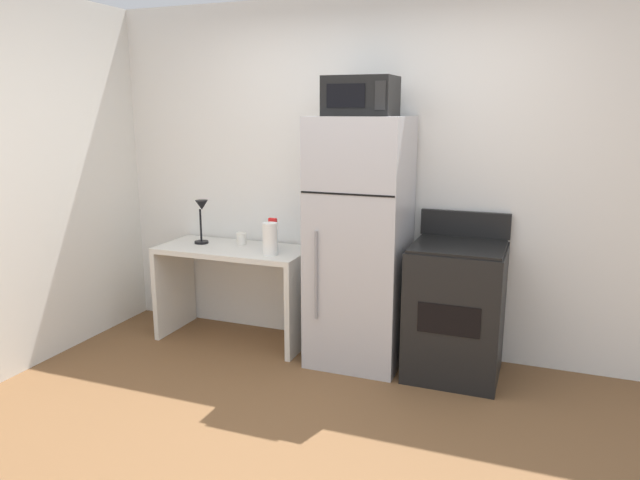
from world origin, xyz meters
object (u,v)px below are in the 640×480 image
Objects in this scene: refrigerator at (360,243)px; spray_bottle at (273,237)px; microwave at (361,96)px; paper_towel_roll at (270,239)px; coffee_mug at (242,239)px; desk_lamp at (202,214)px; oven_range at (455,309)px; desk at (234,275)px.

spray_bottle is at bearing 175.11° from refrigerator.
paper_towel_roll is at bearing -174.67° from microwave.
coffee_mug is 0.43m from paper_towel_roll.
coffee_mug is 0.38× the size of spray_bottle.
paper_towel_roll is (0.66, -0.13, -0.12)m from desk_lamp.
microwave is (0.00, -0.02, 1.01)m from refrigerator.
spray_bottle reaches higher than coffee_mug.
paper_towel_roll is (0.04, -0.14, 0.02)m from spray_bottle.
desk_lamp is at bearing 178.75° from oven_range.
microwave is (1.32, -0.07, 0.89)m from desk_lamp.
coffee_mug is 0.21× the size of microwave.
refrigerator is at bearing -2.13° from desk_lamp.
refrigerator is at bearing -179.55° from oven_range.
oven_range is (1.39, -0.05, -0.38)m from spray_bottle.
paper_towel_roll is at bearing -172.86° from refrigerator.
paper_towel_roll is at bearing -16.87° from desk.
desk is 1.07× the size of oven_range.
refrigerator reaches higher than spray_bottle.
desk_lamp reaches higher than paper_towel_roll.
spray_bottle is (0.62, 0.01, -0.14)m from desk_lamp.
coffee_mug is 1.75m from oven_range.
spray_bottle is 0.71m from refrigerator.
coffee_mug is 0.33m from spray_bottle.
refrigerator is 3.82× the size of microwave.
spray_bottle is at bearing 177.75° from oven_range.
refrigerator is 1.60× the size of oven_range.
oven_range is at bearing -0.82° from desk.
microwave is 0.42× the size of oven_range.
microwave is (1.02, -0.16, 1.09)m from coffee_mug.
paper_towel_roll is (0.37, -0.11, 0.34)m from desk.
coffee_mug reaches higher than desk.
microwave reaches higher than desk.
oven_range is at bearing 0.45° from refrigerator.
desk is 4.91× the size of paper_towel_roll.
desk_lamp is 0.77× the size of microwave.
paper_towel_roll is (0.36, -0.22, 0.07)m from coffee_mug.
refrigerator reaches higher than desk.
microwave reaches higher than oven_range.
desk_lamp is at bearing 177.87° from refrigerator.
desk_lamp is 3.72× the size of coffee_mug.
paper_towel_roll is 1.21m from microwave.
spray_bottle is at bearing -14.42° from coffee_mug.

